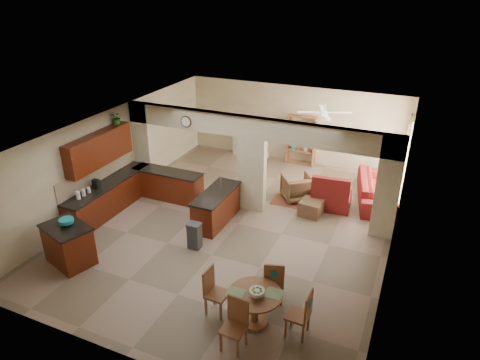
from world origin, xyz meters
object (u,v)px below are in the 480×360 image
at_px(dining_table, 255,303).
at_px(sofa, 376,189).
at_px(armchair, 297,187).
at_px(kitchen_island, 69,244).

xyz_separation_m(dining_table, sofa, (1.48, 6.24, -0.11)).
height_order(dining_table, sofa, sofa).
bearing_deg(dining_table, sofa, 76.64).
relative_size(sofa, armchair, 3.05).
bearing_deg(armchair, kitchen_island, 17.05).
bearing_deg(armchair, dining_table, 62.24).
bearing_deg(dining_table, armchair, 98.13).
relative_size(kitchen_island, dining_table, 1.26).
distance_m(kitchen_island, armchair, 6.63).
xyz_separation_m(sofa, armchair, (-2.25, -0.85, 0.01)).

